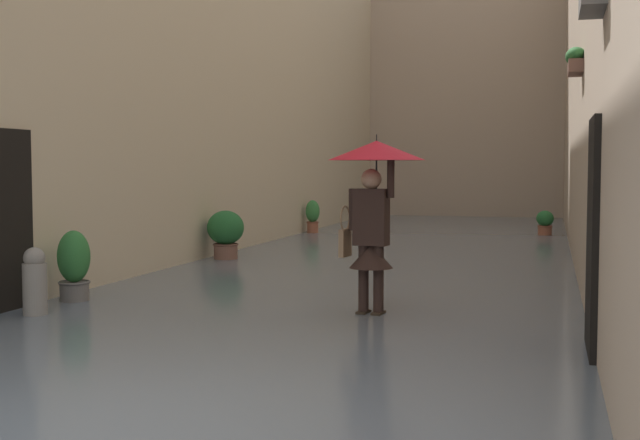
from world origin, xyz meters
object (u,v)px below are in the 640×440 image
Objects in this scene: person_wading at (374,186)px; mooring_bollard at (35,284)px; potted_plant_mid_left at (545,223)px; potted_plant_mid_right at (74,267)px; potted_plant_near_right at (226,233)px; potted_plant_far_right at (313,216)px.

person_wading is 4.02m from mooring_bollard.
potted_plant_mid_left is 0.70× the size of potted_plant_mid_right.
mooring_bollard is at bearing 90.79° from potted_plant_near_right.
potted_plant_near_right reaches higher than potted_plant_mid_left.
person_wading is 2.51× the size of mooring_bollard.
potted_plant_near_right is at bearing 91.37° from potted_plant_far_right.
potted_plant_far_right is at bearing -89.42° from potted_plant_mid_right.
potted_plant_mid_left is at bearing -98.63° from person_wading.
mooring_bollard reaches higher than potted_plant_mid_left.
mooring_bollard is at bearing 91.09° from potted_plant_far_right.
potted_plant_mid_left is (-1.81, -11.92, -1.17)m from person_wading.
potted_plant_mid_right is (-0.11, 11.13, 0.00)m from potted_plant_far_right.
mooring_bollard is (-0.23, 12.12, -0.07)m from potted_plant_far_right.
potted_plant_far_right is 1.07× the size of mooring_bollard.
potted_plant_mid_right is (0.04, 4.91, -0.06)m from potted_plant_near_right.
mooring_bollard is at bearing 67.06° from potted_plant_mid_left.
potted_plant_far_right is at bearing -88.91° from mooring_bollard.
potted_plant_near_right reaches higher than potted_plant_far_right.
potted_plant_mid_left is at bearing -171.05° from potted_plant_far_right.
potted_plant_mid_right is at bearing 90.58° from potted_plant_far_right.
potted_plant_mid_right is 1.14× the size of mooring_bollard.
potted_plant_mid_right reaches higher than potted_plant_near_right.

